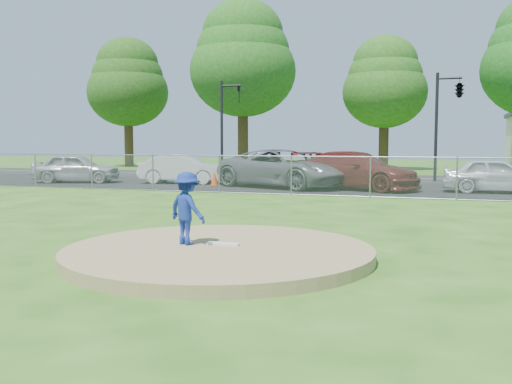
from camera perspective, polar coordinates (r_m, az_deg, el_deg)
ground at (r=19.57m, az=7.64°, el=-1.00°), size 120.00×120.00×0.00m
pitchers_mound at (r=10.04m, az=-3.73°, el=-6.06°), size 5.40×5.40×0.20m
pitching_rubber at (r=10.20m, az=-3.30°, el=-5.20°), size 0.60×0.15×0.04m
chain_link_fence at (r=21.47m, az=8.71°, el=1.52°), size 40.00×0.06×1.50m
parking_lot at (r=25.95m, az=10.46°, el=0.43°), size 50.00×8.00×0.01m
street at (r=33.37m, az=12.38°, el=1.39°), size 60.00×7.00×0.01m
tree_far_left at (r=49.63m, az=-12.71°, el=10.68°), size 6.72×6.72×10.74m
tree_left at (r=43.19m, az=-1.33°, el=13.25°), size 7.84×7.84×12.53m
tree_center at (r=43.59m, az=12.76°, el=10.71°), size 6.16×6.16×9.84m
traffic_signal_left at (r=33.57m, az=-3.08°, el=7.25°), size 1.28×0.20×5.60m
traffic_signal_center at (r=31.20m, az=19.46°, el=9.45°), size 1.42×2.48×5.60m
pitcher at (r=10.23m, az=-6.90°, el=-1.63°), size 0.97×0.79×1.30m
traffic_cone at (r=26.88m, az=-4.18°, el=1.39°), size 0.35×0.35×0.68m
parked_car_silver at (r=30.14m, az=-17.54°, el=2.30°), size 4.61×2.96×1.46m
parked_car_white at (r=28.34m, az=-7.28°, el=2.30°), size 4.48×2.06×1.42m
parked_car_gray at (r=25.55m, az=2.75°, el=2.37°), size 6.76×4.94×1.71m
parked_car_darkred at (r=24.89m, az=9.97°, el=2.14°), size 6.07×4.22×1.63m
parked_car_pearl at (r=24.74m, az=22.93°, el=1.56°), size 4.16×1.70×1.41m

